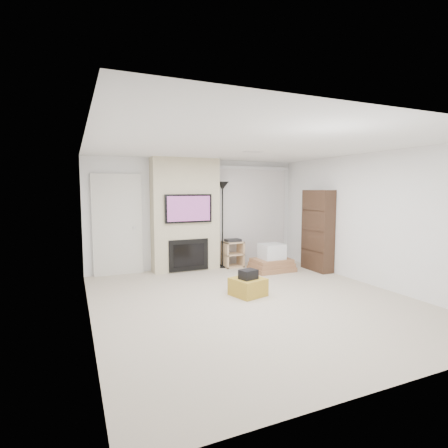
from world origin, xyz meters
name	(u,v)px	position (x,y,z in m)	size (l,w,h in m)	color
floor	(253,300)	(0.00, 0.00, 0.00)	(5.00, 5.50, 0.00)	beige
ceiling	(255,146)	(0.00, 0.00, 2.50)	(5.00, 5.50, 0.00)	white
wall_back	(197,214)	(0.00, 2.75, 1.25)	(5.00, 2.50, 0.00)	white
wall_front	(402,253)	(0.00, -2.75, 1.25)	(5.00, 2.50, 0.00)	white
wall_left	(87,232)	(-2.50, 0.00, 1.25)	(5.50, 2.50, 0.00)	white
wall_right	(370,219)	(2.50, 0.00, 1.25)	(5.50, 2.50, 0.00)	white
hvac_vent	(253,152)	(0.40, 0.80, 2.50)	(0.35, 0.18, 0.01)	silver
ottoman	(248,287)	(0.04, 0.27, 0.15)	(0.50, 0.50, 0.30)	#AD892B
black_bag	(248,274)	(0.02, 0.22, 0.38)	(0.28, 0.22, 0.16)	black
fireplace_wall	(186,215)	(-0.35, 2.54, 1.24)	(1.50, 0.47, 2.50)	beige
entry_door	(118,225)	(-1.80, 2.71, 1.05)	(1.02, 0.11, 2.14)	silver
vertical_blinds	(252,211)	(1.40, 2.70, 1.27)	(1.98, 0.10, 2.37)	silver
floor_lamp	(222,200)	(0.52, 2.48, 1.57)	(0.29, 0.29, 1.99)	black
av_stand	(233,252)	(0.75, 2.40, 0.35)	(0.45, 0.38, 0.66)	#DBB486
box_stack	(272,261)	(1.37, 1.67, 0.23)	(0.92, 0.70, 0.61)	#946544
bookshelf	(318,230)	(2.34, 1.32, 0.90)	(0.30, 0.80, 1.80)	#311F15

